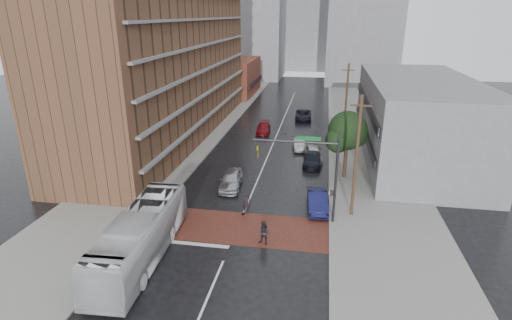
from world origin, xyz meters
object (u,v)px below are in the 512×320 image
at_px(car_parked_near, 318,201).
at_px(transit_bus, 141,236).
at_px(pedestrian_b, 264,233).
at_px(suv_travel, 303,115).
at_px(pedestrian_a, 247,203).
at_px(car_travel_c, 263,128).
at_px(car_travel_a, 231,180).
at_px(car_parked_mid, 312,159).
at_px(car_parked_far, 313,153).
at_px(car_travel_b, 299,144).

bearing_deg(car_parked_near, transit_bus, -145.94).
xyz_separation_m(pedestrian_b, suv_travel, (0.70, 36.58, -0.18)).
bearing_deg(pedestrian_a, car_travel_c, 97.54).
xyz_separation_m(pedestrian_a, pedestrian_b, (2.14, -4.50, 0.02)).
bearing_deg(car_travel_a, car_parked_mid, 40.38).
relative_size(pedestrian_b, car_parked_far, 0.41).
distance_m(transit_bus, car_travel_c, 31.64).
bearing_deg(pedestrian_a, car_parked_mid, 70.05).
height_order(car_travel_a, suv_travel, car_travel_a).
height_order(pedestrian_b, car_travel_a, pedestrian_b).
height_order(transit_bus, car_travel_a, transit_bus).
bearing_deg(car_parked_mid, pedestrian_a, -110.68).
height_order(pedestrian_b, car_parked_far, pedestrian_b).
bearing_deg(car_parked_mid, suv_travel, 97.55).
xyz_separation_m(car_travel_b, suv_travel, (-0.30, 14.63, 0.10)).
bearing_deg(car_parked_mid, car_parked_near, -84.08).
relative_size(pedestrian_a, pedestrian_b, 0.98).
relative_size(car_travel_c, suv_travel, 0.85).
xyz_separation_m(pedestrian_a, car_travel_c, (-2.24, 23.92, -0.24)).
relative_size(transit_bus, car_parked_far, 2.72).
distance_m(suv_travel, car_parked_far, 18.00).
bearing_deg(car_travel_b, suv_travel, 82.90).
bearing_deg(car_travel_c, car_travel_b, -54.02).
xyz_separation_m(transit_bus, car_parked_far, (10.70, 21.71, -0.93)).
bearing_deg(car_travel_c, car_travel_a, -94.32).
bearing_deg(suv_travel, car_parked_mid, -86.34).
distance_m(transit_bus, car_parked_mid, 22.43).
height_order(transit_bus, car_travel_b, transit_bus).
height_order(transit_bus, car_travel_c, transit_bus).
bearing_deg(suv_travel, pedestrian_a, -97.48).
distance_m(transit_bus, pedestrian_a, 9.49).
relative_size(car_parked_mid, car_parked_far, 1.05).
bearing_deg(car_parked_near, car_parked_mid, 89.88).
distance_m(car_travel_c, car_parked_mid, 13.77).
bearing_deg(car_travel_a, car_travel_b, 61.69).
xyz_separation_m(suv_travel, car_parked_far, (2.12, -17.88, 0.02)).
height_order(transit_bus, pedestrian_a, transit_bus).
bearing_deg(car_travel_a, car_travel_c, 84.92).
bearing_deg(pedestrian_b, pedestrian_a, 132.85).
distance_m(pedestrian_b, car_parked_near, 7.18).
distance_m(car_travel_a, car_parked_far, 11.94).
bearing_deg(car_parked_far, car_parked_mid, -99.64).
xyz_separation_m(suv_travel, car_parked_mid, (2.12, -19.90, -0.06)).
relative_size(pedestrian_a, car_parked_mid, 0.38).
relative_size(transit_bus, pedestrian_b, 6.57).
bearing_deg(car_parked_mid, transit_bus, -117.05).
relative_size(transit_bus, car_travel_c, 2.67).
xyz_separation_m(pedestrian_b, car_travel_a, (-4.57, 9.32, -0.10)).
xyz_separation_m(transit_bus, car_travel_a, (3.31, 12.33, -0.87)).
height_order(pedestrian_a, car_travel_b, pedestrian_a).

